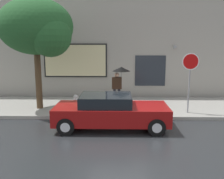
{
  "coord_description": "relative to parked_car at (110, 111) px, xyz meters",
  "views": [
    {
      "loc": [
        -0.08,
        -9.18,
        3.23
      ],
      "look_at": [
        -0.31,
        1.8,
        1.2
      ],
      "focal_mm": 39.08,
      "sensor_mm": 36.0,
      "label": 1
    }
  ],
  "objects": [
    {
      "name": "ground_plane",
      "position": [
        0.34,
        0.02,
        -0.67
      ],
      "size": [
        60.0,
        60.0,
        0.0
      ],
      "primitive_type": "plane",
      "color": "#282B2D"
    },
    {
      "name": "sidewalk",
      "position": [
        0.34,
        3.02,
        -0.59
      ],
      "size": [
        20.0,
        4.0,
        0.15
      ],
      "primitive_type": "cube",
      "color": "gray",
      "rests_on": "ground"
    },
    {
      "name": "building_facade",
      "position": [
        0.31,
        5.51,
        2.82
      ],
      "size": [
        20.0,
        0.67,
        7.0
      ],
      "color": "#9E998E",
      "rests_on": "ground"
    },
    {
      "name": "parked_car",
      "position": [
        0.0,
        0.0,
        0.0
      ],
      "size": [
        4.36,
        1.87,
        1.33
      ],
      "color": "maroon",
      "rests_on": "ground"
    },
    {
      "name": "fire_hydrant",
      "position": [
        -1.69,
        2.0,
        -0.14
      ],
      "size": [
        0.3,
        0.44,
        0.77
      ],
      "color": "white",
      "rests_on": "sidewalk"
    },
    {
      "name": "pedestrian_with_umbrella",
      "position": [
        0.38,
        3.09,
        1.02
      ],
      "size": [
        0.93,
        0.92,
        1.98
      ],
      "color": "black",
      "rests_on": "sidewalk"
    },
    {
      "name": "street_tree",
      "position": [
        -3.38,
        2.33,
        3.29
      ],
      "size": [
        3.5,
        2.97,
        5.22
      ],
      "color": "#4C3823",
      "rests_on": "sidewalk"
    },
    {
      "name": "stop_sign",
      "position": [
        3.5,
        1.71,
        1.41
      ],
      "size": [
        0.76,
        0.1,
        2.72
      ],
      "color": "gray",
      "rests_on": "sidewalk"
    }
  ]
}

